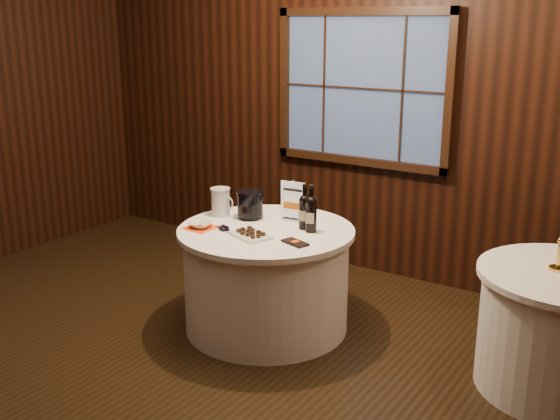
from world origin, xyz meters
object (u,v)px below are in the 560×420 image
Objects in this scene: main_table at (266,278)px; grape_bunch at (226,228)px; sign_stand at (293,207)px; ice_bucket at (250,204)px; glass_pitcher at (221,202)px; port_bottle_right at (311,212)px; cracker_bowl at (201,225)px; brass_candlestick at (560,249)px; chocolate_plate at (250,234)px; port_bottle_left at (304,210)px; chocolate_box at (295,243)px.

grape_bunch reaches higher than main_table.
sign_stand is 0.33m from ice_bucket.
glass_pitcher is (-0.26, 0.27, 0.09)m from grape_bunch.
port_bottle_right is at bearing -38.38° from sign_stand.
grape_bunch is at bearing -45.32° from glass_pitcher.
glass_pitcher is at bearing -164.61° from ice_bucket.
glass_pitcher is 0.35m from cracker_bowl.
sign_stand is at bearing 58.97° from grape_bunch.
port_bottle_right is 0.94× the size of brass_candlestick.
port_bottle_right is at bearing 27.36° from cracker_bowl.
main_table is at bearing 93.42° from chocolate_plate.
glass_pitcher reaches higher than grape_bunch.
glass_pitcher is at bearing 102.69° from cracker_bowl.
cracker_bowl reaches higher than grape_bunch.
sign_stand is at bearing 128.93° from port_bottle_right.
port_bottle_right reaches higher than port_bottle_left.
main_table is 0.45m from chocolate_plate.
port_bottle_left is at bearing -41.77° from sign_stand.
port_bottle_left is at bearing 58.41° from chocolate_plate.
cracker_bowl is (-0.63, -0.40, -0.12)m from port_bottle_left.
port_bottle_left is 1.53× the size of glass_pitcher.
sign_stand is 1.44× the size of glass_pitcher.
grape_bunch is (-0.23, 0.02, 0.00)m from chocolate_plate.
glass_pitcher is (-0.53, -0.19, 0.00)m from sign_stand.
cracker_bowl reaches higher than chocolate_plate.
port_bottle_left is 0.58m from grape_bunch.
ice_bucket reaches higher than chocolate_plate.
glass_pitcher is at bearing 163.25° from port_bottle_right.
main_table is 7.85× the size of cracker_bowl.
glass_pitcher is 1.33× the size of cracker_bowl.
main_table is at bearing -178.47° from port_bottle_right.
port_bottle_right is 1.63m from brass_candlestick.
sign_stand is 1.65× the size of chocolate_box.
chocolate_plate is 1.59× the size of glass_pitcher.
port_bottle_right is 1.79× the size of chocolate_box.
main_table is at bearing -171.10° from brass_candlestick.
brass_candlestick is (2.17, 0.16, 0.02)m from ice_bucket.
port_bottle_right is (0.07, -0.03, 0.00)m from port_bottle_left.
glass_pitcher is (-0.71, -0.07, -0.03)m from port_bottle_left.
grape_bunch is at bearing -159.84° from chocolate_box.
port_bottle_left is 0.96× the size of chocolate_plate.
ice_bucket is at bearing 157.83° from port_bottle_right.
chocolate_plate is 1.81× the size of chocolate_box.
cracker_bowl is (-0.18, -0.06, 0.01)m from grape_bunch.
grape_bunch is at bearing 17.00° from cracker_bowl.
ice_bucket is 0.24m from glass_pitcher.
glass_pitcher is at bearing 133.64° from grape_bunch.
glass_pitcher is (-0.23, -0.06, -0.00)m from ice_bucket.
chocolate_box reaches higher than main_table.
glass_pitcher is 2.41m from brass_candlestick.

